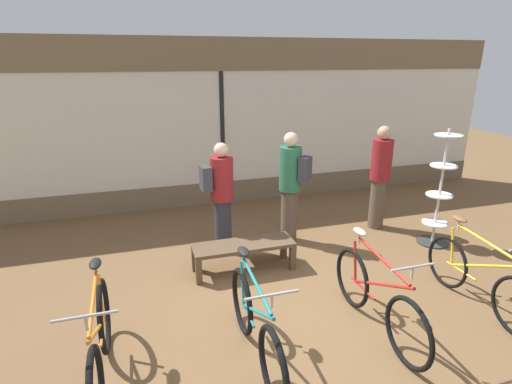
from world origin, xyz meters
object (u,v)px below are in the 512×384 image
at_px(bicycle_left, 255,327).
at_px(customer_mid_floor, 221,194).
at_px(display_bench, 244,248).
at_px(bicycle_right, 376,298).
at_px(bicycle_far_right, 479,278).
at_px(accessory_rack, 439,199).
at_px(customer_by_window, 380,176).
at_px(bicycle_far_left, 100,346).
at_px(customer_near_rack, 291,184).

bearing_deg(bicycle_left, customer_mid_floor, 85.21).
relative_size(bicycle_left, display_bench, 1.24).
distance_m(bicycle_right, bicycle_far_right, 1.39).
distance_m(accessory_rack, customer_by_window, 1.00).
bearing_deg(customer_mid_floor, display_bench, -77.72).
height_order(accessory_rack, customer_by_window, accessory_rack).
bearing_deg(display_bench, bicycle_far_right, -34.33).
height_order(bicycle_far_right, display_bench, bicycle_far_right).
height_order(customer_by_window, customer_mid_floor, customer_by_window).
distance_m(customer_by_window, customer_mid_floor, 2.76).
distance_m(bicycle_far_left, bicycle_left, 1.41).
xyz_separation_m(display_bench, customer_by_window, (2.61, 0.78, 0.61)).
relative_size(bicycle_far_right, display_bench, 1.22).
bearing_deg(bicycle_far_left, customer_by_window, 28.86).
xyz_separation_m(customer_near_rack, customer_by_window, (1.65, 0.08, -0.02)).
height_order(bicycle_far_left, accessory_rack, accessory_rack).
height_order(bicycle_far_left, customer_mid_floor, customer_mid_floor).
bearing_deg(accessory_rack, bicycle_right, -142.60).
bearing_deg(accessory_rack, customer_near_rack, 160.85).
xyz_separation_m(bicycle_far_left, bicycle_far_right, (4.17, -0.02, -0.02)).
height_order(bicycle_right, customer_by_window, customer_by_window).
bearing_deg(bicycle_far_left, accessory_rack, 17.86).
relative_size(bicycle_far_left, bicycle_right, 1.02).
bearing_deg(bicycle_far_left, bicycle_right, -0.79).
relative_size(bicycle_right, display_bench, 1.25).
relative_size(bicycle_left, bicycle_right, 0.98).
xyz_separation_m(bicycle_far_left, customer_mid_floor, (1.61, 2.33, 0.50)).
bearing_deg(customer_mid_floor, customer_by_window, 1.59).
height_order(bicycle_far_left, bicycle_far_right, bicycle_far_left).
relative_size(bicycle_left, bicycle_far_right, 1.01).
distance_m(bicycle_far_left, accessory_rack, 5.15).
relative_size(bicycle_far_right, customer_by_window, 0.96).
bearing_deg(display_bench, bicycle_far_left, -137.20).
xyz_separation_m(bicycle_far_left, customer_by_window, (4.37, 2.41, 0.53)).
relative_size(bicycle_right, accessory_rack, 0.95).
bearing_deg(customer_by_window, customer_near_rack, -177.35).
bearing_deg(customer_near_rack, accessory_rack, -19.15).
height_order(bicycle_far_right, customer_near_rack, customer_near_rack).
distance_m(bicycle_far_right, accessory_rack, 1.79).
height_order(bicycle_left, bicycle_right, bicycle_left).
relative_size(customer_near_rack, customer_by_window, 1.00).
distance_m(bicycle_right, display_bench, 1.96).
bearing_deg(bicycle_far_right, bicycle_right, -179.07).
xyz_separation_m(accessory_rack, customer_near_rack, (-2.17, 0.75, 0.21)).
relative_size(display_bench, customer_mid_floor, 0.83).
relative_size(bicycle_left, accessory_rack, 0.94).
height_order(display_bench, customer_mid_floor, customer_mid_floor).
relative_size(bicycle_right, customer_near_rack, 0.99).
height_order(bicycle_left, display_bench, bicycle_left).
relative_size(bicycle_far_left, display_bench, 1.28).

